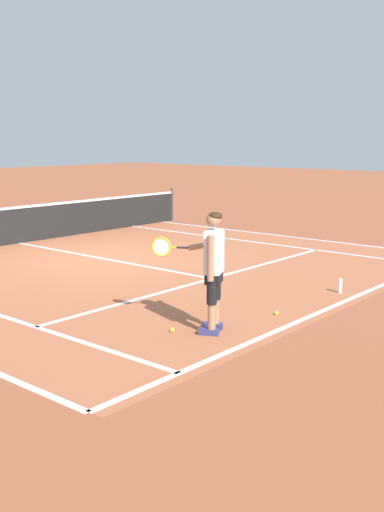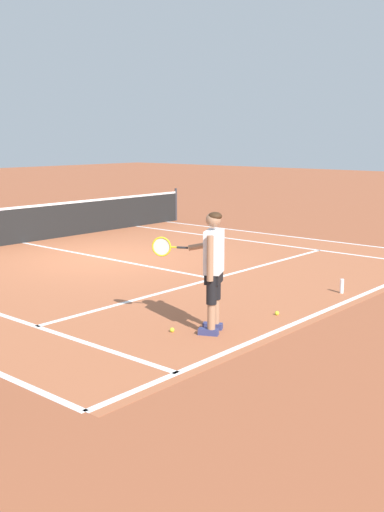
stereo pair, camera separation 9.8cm
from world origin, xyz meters
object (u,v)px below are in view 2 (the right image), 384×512
at_px(tennis_ball_near_feet, 277,313).
at_px(water_bottle, 342,286).
at_px(tennis_ball_by_baseline, 172,330).
at_px(tennis_player, 212,264).

height_order(tennis_ball_near_feet, water_bottle, water_bottle).
bearing_deg(tennis_ball_by_baseline, tennis_ball_near_feet, -21.14).
distance_m(tennis_ball_near_feet, water_bottle, 1.92).
distance_m(tennis_player, water_bottle, 3.36).
bearing_deg(tennis_ball_near_feet, water_bottle, -3.12).
relative_size(tennis_player, tennis_ball_near_feet, 25.95).
bearing_deg(tennis_ball_by_baseline, water_bottle, -11.87).
height_order(tennis_ball_by_baseline, water_bottle, water_bottle).
bearing_deg(tennis_ball_near_feet, tennis_player, 169.67).
xyz_separation_m(tennis_player, water_bottle, (3.23, -0.34, -0.86)).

